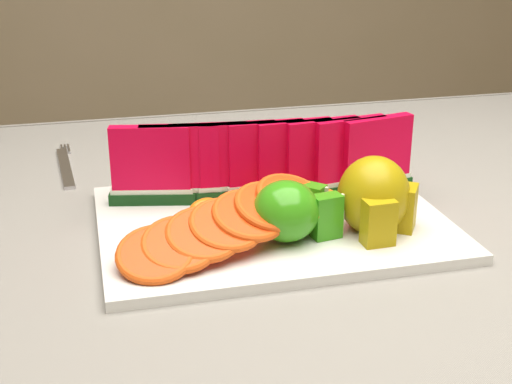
{
  "coord_description": "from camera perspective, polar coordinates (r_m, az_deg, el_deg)",
  "views": [
    {
      "loc": [
        -0.22,
        -0.74,
        1.11
      ],
      "look_at": [
        -0.05,
        -0.02,
        0.81
      ],
      "focal_mm": 50.0,
      "sensor_mm": 36.0,
      "label": 1
    }
  ],
  "objects": [
    {
      "name": "table",
      "position": [
        0.9,
        2.56,
        -8.64
      ],
      "size": [
        1.4,
        0.9,
        0.75
      ],
      "color": "#4E331F",
      "rests_on": "ground"
    },
    {
      "name": "tablecloth",
      "position": [
        0.87,
        2.63,
        -5.07
      ],
      "size": [
        1.53,
        1.03,
        0.2
      ],
      "color": "gray",
      "rests_on": "table"
    },
    {
      "name": "platter",
      "position": [
        0.84,
        1.29,
        -2.46
      ],
      "size": [
        0.4,
        0.3,
        0.01
      ],
      "color": "silver",
      "rests_on": "tablecloth"
    },
    {
      "name": "apple_cluster",
      "position": [
        0.77,
        2.87,
        -1.52
      ],
      "size": [
        0.11,
        0.09,
        0.07
      ],
      "color": "#378F1B",
      "rests_on": "platter"
    },
    {
      "name": "pear_cluster",
      "position": [
        0.8,
        9.56,
        -0.47
      ],
      "size": [
        0.11,
        0.11,
        0.09
      ],
      "color": "#A96E16",
      "rests_on": "platter"
    },
    {
      "name": "side_plate",
      "position": [
        1.13,
        2.74,
        3.93
      ],
      "size": [
        0.22,
        0.22,
        0.01
      ],
      "color": "silver",
      "rests_on": "tablecloth"
    },
    {
      "name": "fork",
      "position": [
        1.07,
        -15.01,
        2.04
      ],
      "size": [
        0.03,
        0.2,
        0.0
      ],
      "color": "silver",
      "rests_on": "tablecloth"
    },
    {
      "name": "watermelon_row",
      "position": [
        0.88,
        0.8,
        2.41
      ],
      "size": [
        0.39,
        0.07,
        0.1
      ],
      "color": "#0F3C11",
      "rests_on": "platter"
    },
    {
      "name": "orange_fan_front",
      "position": [
        0.75,
        -2.35,
        -2.6
      ],
      "size": [
        0.26,
        0.15,
        0.06
      ],
      "color": "#EB5307",
      "rests_on": "platter"
    },
    {
      "name": "orange_fan_back",
      "position": [
        0.95,
        0.74,
        2.31
      ],
      "size": [
        0.38,
        0.11,
        0.05
      ],
      "color": "#EB5307",
      "rests_on": "platter"
    },
    {
      "name": "tangerine_segments",
      "position": [
        0.85,
        0.77,
        -0.79
      ],
      "size": [
        0.19,
        0.07,
        0.03
      ],
      "color": "orange",
      "rests_on": "platter"
    }
  ]
}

